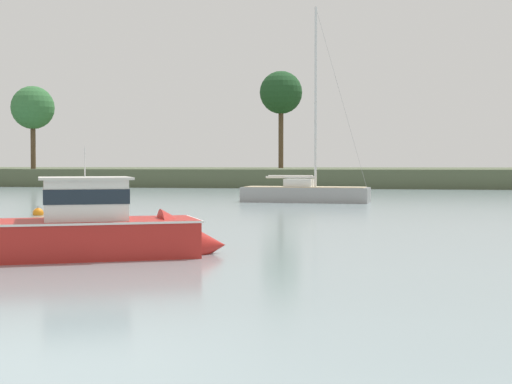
% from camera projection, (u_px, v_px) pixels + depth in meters
% --- Properties ---
extents(ground_plane, '(495.96, 495.96, 0.00)m').
position_uv_depth(ground_plane, '(52.00, 359.00, 8.76)').
color(ground_plane, gray).
extents(far_shore_bank, '(223.18, 56.80, 1.74)m').
position_uv_depth(far_shore_bank, '(377.00, 175.00, 97.66)').
color(far_shore_bank, '#4C563D').
rests_on(far_shore_bank, ground).
extents(cruiser_red, '(6.80, 4.73, 3.33)m').
position_uv_depth(cruiser_red, '(100.00, 240.00, 18.43)').
color(cruiser_red, '#B2231E').
rests_on(cruiser_red, ground).
extents(sailboat_grey, '(7.50, 2.42, 11.88)m').
position_uv_depth(sailboat_grey, '(305.00, 198.00, 45.27)').
color(sailboat_grey, gray).
rests_on(sailboat_grey, ground).
extents(mooring_buoy_orange, '(0.47, 0.47, 0.52)m').
position_uv_depth(mooring_buoy_orange, '(38.00, 213.00, 33.63)').
color(mooring_buoy_orange, orange).
rests_on(mooring_buoy_orange, ground).
extents(shore_tree_left, '(4.47, 4.47, 8.61)m').
position_uv_depth(shore_tree_left, '(33.00, 108.00, 80.78)').
color(shore_tree_left, brown).
rests_on(shore_tree_left, far_shore_bank).
extents(shore_tree_inland_a, '(5.30, 5.30, 12.04)m').
position_uv_depth(shore_tree_inland_a, '(281.00, 93.00, 96.36)').
color(shore_tree_inland_a, brown).
rests_on(shore_tree_inland_a, far_shore_bank).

